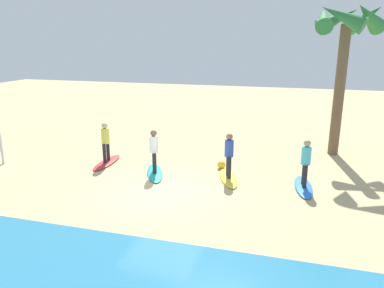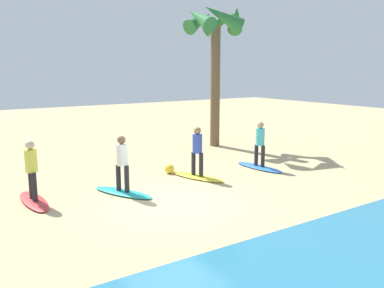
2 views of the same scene
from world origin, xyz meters
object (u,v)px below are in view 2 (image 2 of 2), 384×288
(surfer_blue, at_px, (260,141))
(surfer_red, at_px, (31,166))
(surfboard_yellow, at_px, (197,177))
(surfboard_teal, at_px, (123,192))
(surfboard_blue, at_px, (259,167))
(surfboard_red, at_px, (34,201))
(surfer_teal, at_px, (122,159))
(surfer_yellow, at_px, (197,148))
(palm_tree, at_px, (216,33))
(beach_ball, at_px, (169,169))

(surfer_blue, xyz_separation_m, surfer_red, (7.82, -0.52, 0.00))
(surfboard_yellow, xyz_separation_m, surfboard_teal, (2.80, 0.26, 0.00))
(surfboard_blue, xyz_separation_m, surfer_red, (7.82, -0.52, 0.99))
(surfer_blue, xyz_separation_m, surfboard_yellow, (2.66, -0.15, -0.99))
(surfer_blue, distance_m, surfboard_red, 7.90)
(surfer_teal, bearing_deg, surfer_yellow, -174.79)
(surfer_red, bearing_deg, surfboard_blue, 176.23)
(surfboard_blue, xyz_separation_m, surfboard_red, (7.82, -0.52, 0.00))
(surfboard_teal, xyz_separation_m, surfer_red, (2.36, -0.62, 0.99))
(surfer_red, bearing_deg, palm_tree, -156.36)
(surfboard_blue, xyz_separation_m, surfer_yellow, (2.66, -0.15, 0.99))
(surfboard_red, bearing_deg, surfboard_blue, 84.77)
(surfboard_red, distance_m, beach_ball, 4.74)
(surfer_yellow, relative_size, palm_tree, 0.25)
(surfer_yellow, distance_m, beach_ball, 1.44)
(surfboard_blue, bearing_deg, surfboard_red, -99.36)
(palm_tree, bearing_deg, surfer_red, 23.64)
(surfer_teal, height_order, palm_tree, palm_tree)
(surfer_red, relative_size, palm_tree, 0.25)
(surfboard_teal, distance_m, surfboard_red, 2.44)
(surfer_blue, distance_m, surfer_teal, 5.46)
(surfer_red, height_order, beach_ball, surfer_red)
(surfboard_blue, height_order, surfer_blue, surfer_blue)
(surfboard_yellow, height_order, surfer_yellow, surfer_yellow)
(surfboard_red, bearing_deg, surfboard_teal, 73.77)
(surfer_yellow, height_order, surfboard_teal, surfer_yellow)
(surfer_blue, relative_size, surfboard_teal, 0.78)
(surfer_red, bearing_deg, surfboard_yellow, 175.93)
(surfer_teal, relative_size, surfboard_red, 0.78)
(surfboard_blue, height_order, palm_tree, palm_tree)
(surfer_red, relative_size, beach_ball, 5.01)
(surfer_teal, bearing_deg, surfboard_yellow, -174.79)
(surfboard_blue, height_order, beach_ball, beach_ball)
(palm_tree, bearing_deg, beach_ball, 36.86)
(surfer_blue, height_order, surfboard_teal, surfer_blue)
(surfboard_red, height_order, beach_ball, beach_ball)
(surfer_blue, xyz_separation_m, surfboard_teal, (5.46, 0.11, -0.99))
(surfboard_red, bearing_deg, surfer_blue, 84.77)
(surfboard_yellow, distance_m, surfer_teal, 2.98)
(surfboard_red, bearing_deg, surfer_teal, 73.77)
(surfer_blue, relative_size, surfer_teal, 1.00)
(surfer_blue, bearing_deg, beach_ball, -20.76)
(surfer_blue, distance_m, palm_tree, 6.29)
(surfboard_yellow, height_order, palm_tree, palm_tree)
(surfer_red, xyz_separation_m, palm_tree, (-9.13, -3.99, 4.19))
(surfboard_blue, relative_size, surfer_blue, 1.28)
(surfboard_blue, bearing_deg, beach_ball, -116.35)
(surfboard_yellow, height_order, surfboard_teal, same)
(surfboard_blue, bearing_deg, surfboard_yellow, -98.78)
(beach_ball, bearing_deg, surfer_blue, 159.24)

